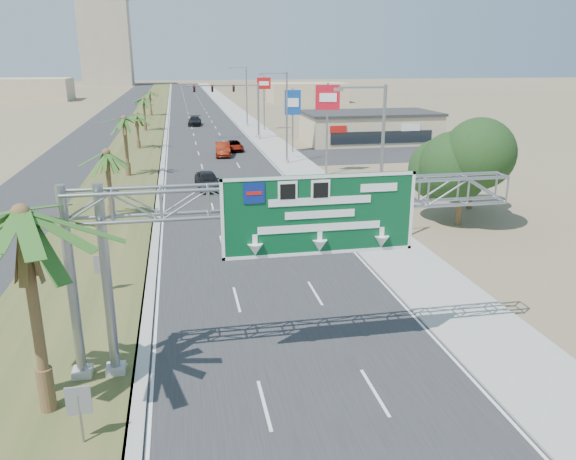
{
  "coord_description": "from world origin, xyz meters",
  "views": [
    {
      "loc": [
        -4.41,
        -9.57,
        11.5
      ],
      "look_at": [
        0.14,
        13.65,
        4.2
      ],
      "focal_mm": 35.0,
      "sensor_mm": 36.0,
      "label": 1
    }
  ],
  "objects_px": {
    "sign_gantry": "(275,213)",
    "store_building": "(369,128)",
    "car_left_lane": "(208,181)",
    "pole_sign_blue": "(293,105)",
    "palm_near": "(21,215)",
    "car_right_lane": "(234,146)",
    "pole_sign_red_far": "(264,88)",
    "car_far": "(195,121)",
    "pole_sign_red_near": "(328,103)",
    "car_mid_lane": "(223,149)",
    "signal_mast": "(244,106)"
  },
  "relations": [
    {
      "from": "car_far",
      "to": "pole_sign_blue",
      "type": "distance_m",
      "value": 34.08
    },
    {
      "from": "car_left_lane",
      "to": "store_building",
      "type": "bearing_deg",
      "value": 39.82
    },
    {
      "from": "car_right_lane",
      "to": "car_left_lane",
      "type": "bearing_deg",
      "value": -102.9
    },
    {
      "from": "signal_mast",
      "to": "car_right_lane",
      "type": "relative_size",
      "value": 2.24
    },
    {
      "from": "palm_near",
      "to": "car_mid_lane",
      "type": "xyz_separation_m",
      "value": [
        10.04,
        50.55,
        -6.11
      ]
    },
    {
      "from": "palm_near",
      "to": "store_building",
      "type": "bearing_deg",
      "value": 61.72
    },
    {
      "from": "car_right_lane",
      "to": "pole_sign_blue",
      "type": "relative_size",
      "value": 0.58
    },
    {
      "from": "palm_near",
      "to": "store_building",
      "type": "height_order",
      "value": "palm_near"
    },
    {
      "from": "car_left_lane",
      "to": "car_right_lane",
      "type": "distance_m",
      "value": 21.93
    },
    {
      "from": "store_building",
      "to": "pole_sign_blue",
      "type": "height_order",
      "value": "pole_sign_blue"
    },
    {
      "from": "pole_sign_blue",
      "to": "car_right_lane",
      "type": "bearing_deg",
      "value": 160.42
    },
    {
      "from": "car_left_lane",
      "to": "pole_sign_blue",
      "type": "bearing_deg",
      "value": 51.54
    },
    {
      "from": "car_far",
      "to": "pole_sign_red_far",
      "type": "relative_size",
      "value": 0.62
    },
    {
      "from": "signal_mast",
      "to": "car_right_lane",
      "type": "height_order",
      "value": "signal_mast"
    },
    {
      "from": "store_building",
      "to": "car_right_lane",
      "type": "xyz_separation_m",
      "value": [
        -19.44,
        -3.81,
        -1.36
      ]
    },
    {
      "from": "car_right_lane",
      "to": "pole_sign_blue",
      "type": "distance_m",
      "value": 9.22
    },
    {
      "from": "palm_near",
      "to": "pole_sign_red_far",
      "type": "height_order",
      "value": "pole_sign_red_far"
    },
    {
      "from": "sign_gantry",
      "to": "pole_sign_red_far",
      "type": "height_order",
      "value": "pole_sign_red_far"
    },
    {
      "from": "car_right_lane",
      "to": "pole_sign_red_near",
      "type": "relative_size",
      "value": 0.5
    },
    {
      "from": "car_mid_lane",
      "to": "pole_sign_blue",
      "type": "distance_m",
      "value": 10.26
    },
    {
      "from": "palm_near",
      "to": "car_far",
      "type": "bearing_deg",
      "value": 84.63
    },
    {
      "from": "car_mid_lane",
      "to": "car_far",
      "type": "relative_size",
      "value": 0.94
    },
    {
      "from": "sign_gantry",
      "to": "palm_near",
      "type": "height_order",
      "value": "palm_near"
    },
    {
      "from": "store_building",
      "to": "car_right_lane",
      "type": "bearing_deg",
      "value": -168.92
    },
    {
      "from": "signal_mast",
      "to": "car_right_lane",
      "type": "distance_m",
      "value": 10.96
    },
    {
      "from": "car_far",
      "to": "pole_sign_red_near",
      "type": "bearing_deg",
      "value": -70.83
    },
    {
      "from": "car_left_lane",
      "to": "car_far",
      "type": "xyz_separation_m",
      "value": [
        0.64,
        50.73,
        -0.05
      ]
    },
    {
      "from": "signal_mast",
      "to": "car_far",
      "type": "xyz_separation_m",
      "value": [
        -6.53,
        19.5,
        -4.08
      ]
    },
    {
      "from": "store_building",
      "to": "pole_sign_red_near",
      "type": "xyz_separation_m",
      "value": [
        -11.74,
        -20.9,
        5.19
      ]
    },
    {
      "from": "sign_gantry",
      "to": "store_building",
      "type": "xyz_separation_m",
      "value": [
        23.06,
        56.07,
        -4.06
      ]
    },
    {
      "from": "sign_gantry",
      "to": "pole_sign_red_near",
      "type": "xyz_separation_m",
      "value": [
        11.32,
        35.17,
        1.13
      ]
    },
    {
      "from": "palm_near",
      "to": "car_right_lane",
      "type": "distance_m",
      "value": 55.81
    },
    {
      "from": "car_mid_lane",
      "to": "pole_sign_red_near",
      "type": "distance_m",
      "value": 17.61
    },
    {
      "from": "pole_sign_red_near",
      "to": "pole_sign_red_far",
      "type": "distance_m",
      "value": 37.43
    },
    {
      "from": "sign_gantry",
      "to": "car_far",
      "type": "distance_m",
      "value": 81.71
    },
    {
      "from": "signal_mast",
      "to": "car_far",
      "type": "bearing_deg",
      "value": 108.52
    },
    {
      "from": "car_far",
      "to": "pole_sign_red_near",
      "type": "distance_m",
      "value": 48.23
    },
    {
      "from": "signal_mast",
      "to": "car_left_lane",
      "type": "distance_m",
      "value": 32.3
    },
    {
      "from": "palm_near",
      "to": "pole_sign_red_near",
      "type": "relative_size",
      "value": 0.91
    },
    {
      "from": "store_building",
      "to": "pole_sign_red_far",
      "type": "distance_m",
      "value": 21.18
    },
    {
      "from": "palm_near",
      "to": "signal_mast",
      "type": "relative_size",
      "value": 0.81
    },
    {
      "from": "car_far",
      "to": "car_mid_lane",
      "type": "bearing_deg",
      "value": -81.07
    },
    {
      "from": "sign_gantry",
      "to": "car_right_lane",
      "type": "relative_size",
      "value": 3.65
    },
    {
      "from": "signal_mast",
      "to": "car_right_lane",
      "type": "xyz_separation_m",
      "value": [
        -2.62,
        -9.78,
        -4.21
      ]
    },
    {
      "from": "palm_near",
      "to": "car_far",
      "type": "distance_m",
      "value": 84.06
    },
    {
      "from": "signal_mast",
      "to": "pole_sign_blue",
      "type": "relative_size",
      "value": 1.31
    },
    {
      "from": "signal_mast",
      "to": "car_mid_lane",
      "type": "distance_m",
      "value": 14.66
    },
    {
      "from": "car_mid_lane",
      "to": "car_left_lane",
      "type": "bearing_deg",
      "value": -95.64
    },
    {
      "from": "palm_near",
      "to": "pole_sign_red_near",
      "type": "bearing_deg",
      "value": 62.32
    },
    {
      "from": "pole_sign_red_near",
      "to": "car_left_lane",
      "type": "bearing_deg",
      "value": -160.42
    }
  ]
}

